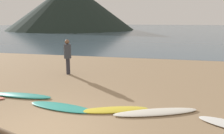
# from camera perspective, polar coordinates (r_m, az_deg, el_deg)

# --- Properties ---
(ground_plane) EXTENTS (120.00, 120.00, 0.20)m
(ground_plane) POSITION_cam_1_polar(r_m,az_deg,el_deg) (14.93, 1.70, 1.23)
(ground_plane) COLOR #997C5B
(ground_plane) RESTS_ON ground
(ocean_water) EXTENTS (140.00, 100.00, 0.01)m
(ocean_water) POSITION_cam_1_polar(r_m,az_deg,el_deg) (65.86, 10.49, 9.73)
(ocean_water) COLOR #475B6B
(ocean_water) RESTS_ON ground
(headland_hill) EXTENTS (33.69, 33.69, 12.22)m
(headland_hill) POSITION_cam_1_polar(r_m,az_deg,el_deg) (61.74, -10.60, 15.24)
(headland_hill) COLOR black
(headland_hill) RESTS_ON ground
(surfboard_2) EXTENTS (2.26, 0.51, 0.10)m
(surfboard_2) POSITION_cam_1_polar(r_m,az_deg,el_deg) (8.71, -22.29, -6.87)
(surfboard_2) COLOR teal
(surfboard_2) RESTS_ON ground
(surfboard_3) EXTENTS (2.33, 0.90, 0.07)m
(surfboard_3) POSITION_cam_1_polar(r_m,az_deg,el_deg) (7.30, -13.10, -10.08)
(surfboard_3) COLOR teal
(surfboard_3) RESTS_ON ground
(surfboard_4) EXTENTS (2.19, 1.17, 0.08)m
(surfboard_4) POSITION_cam_1_polar(r_m,az_deg,el_deg) (6.89, 0.57, -11.08)
(surfboard_4) COLOR yellow
(surfboard_4) RESTS_ON ground
(surfboard_5) EXTENTS (2.63, 1.45, 0.08)m
(surfboard_5) POSITION_cam_1_polar(r_m,az_deg,el_deg) (6.86, 11.37, -11.44)
(surfboard_5) COLOR silver
(surfboard_5) RESTS_ON ground
(person_0) EXTENTS (0.36, 0.36, 1.79)m
(person_0) POSITION_cam_1_polar(r_m,az_deg,el_deg) (11.34, -11.50, 3.36)
(person_0) COLOR #2D2D38
(person_0) RESTS_ON ground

